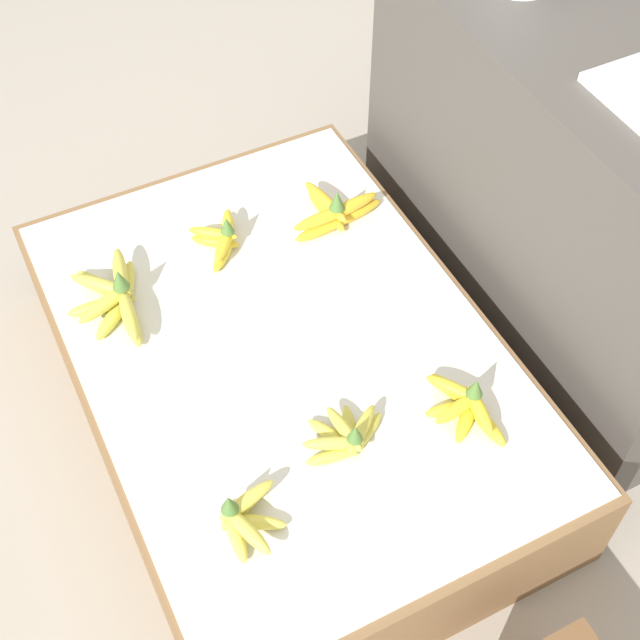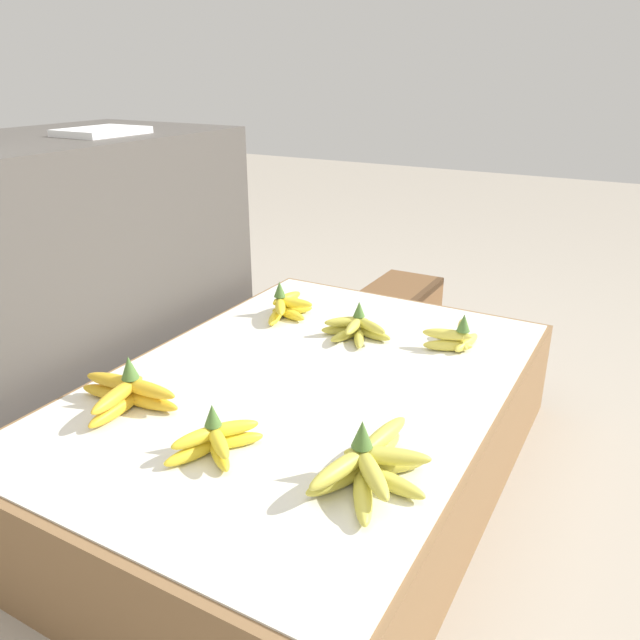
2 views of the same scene
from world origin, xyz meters
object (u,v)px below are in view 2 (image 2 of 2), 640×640
Objects in this scene: banana_bunch_front_left at (371,465)px; banana_bunch_back_midleft at (286,306)px; banana_bunch_middle_midleft at (356,328)px; banana_bunch_back_left at (126,393)px; foam_tray_white at (102,131)px; wooden_crate at (400,311)px; banana_bunch_front_midleft at (456,337)px; banana_bunch_middle_left at (215,440)px.

banana_bunch_front_left reaches higher than banana_bunch_back_midleft.
banana_bunch_back_left reaches higher than banana_bunch_middle_midleft.
foam_tray_white is at bearing 101.60° from banana_bunch_middle_midleft.
wooden_crate is 1.20m from foam_tray_white.
wooden_crate is at bearing -6.25° from banana_bunch_back_left.
banana_bunch_back_midleft is 0.69m from foam_tray_white.
banana_bunch_middle_midleft is at bearing -100.28° from banana_bunch_back_midleft.
banana_bunch_middle_midleft is at bearing -24.92° from banana_bunch_back_left.
banana_bunch_back_midleft is (-0.03, 0.50, 0.00)m from banana_bunch_front_midleft.
foam_tray_white reaches higher than banana_bunch_middle_left.
banana_bunch_back_midleft is at bearing 21.28° from banana_bunch_middle_left.
wooden_crate is 1.31× the size of banana_bunch_back_left.
wooden_crate is at bearing -11.01° from banana_bunch_back_midleft.
foam_tray_white reaches higher than banana_bunch_middle_midleft.
banana_bunch_back_left reaches higher than banana_bunch_back_midleft.
banana_bunch_middle_left is 0.62m from banana_bunch_middle_midleft.
banana_bunch_front_midleft is at bearing 4.10° from banana_bunch_front_left.
banana_bunch_back_left is 1.14× the size of banana_bunch_back_midleft.
banana_bunch_front_midleft is (-0.58, -0.38, 0.20)m from wooden_crate.
banana_bunch_back_left is 0.61m from banana_bunch_back_midleft.
banana_bunch_front_left is at bearing -137.41° from banana_bunch_back_midleft.
wooden_crate is 1.29m from banana_bunch_middle_left.
banana_bunch_back_left is (-1.22, 0.13, 0.20)m from wooden_crate.
banana_bunch_front_left is at bearing -175.90° from banana_bunch_front_midleft.
banana_bunch_front_midleft is 0.84× the size of banana_bunch_middle_midleft.
foam_tray_white is (0.40, 1.00, 0.48)m from banana_bunch_front_left.
banana_bunch_front_left is 0.56m from banana_bunch_back_left.
banana_bunch_middle_midleft is 0.89× the size of banana_bunch_back_midleft.
banana_bunch_middle_left is 0.28m from banana_bunch_back_left.
foam_tray_white reaches higher than banana_bunch_back_midleft.
banana_bunch_front_left reaches higher than wooden_crate.
banana_bunch_front_left is at bearing -87.92° from banana_bunch_back_left.
banana_bunch_front_left is 0.62m from banana_bunch_front_midleft.
banana_bunch_front_left is 1.15× the size of banana_bunch_back_left.
banana_bunch_back_left is at bearing 80.19° from banana_bunch_middle_left.
wooden_crate is at bearing 33.44° from banana_bunch_front_midleft.
foam_tray_white reaches higher than wooden_crate.
foam_tray_white is (-0.22, 0.96, 0.48)m from banana_bunch_front_midleft.
banana_bunch_front_midleft is 0.91× the size of banana_bunch_middle_left.
banana_bunch_back_left is 1.16× the size of foam_tray_white.
foam_tray_white is at bearing 102.64° from banana_bunch_front_midleft.
banana_bunch_back_midleft reaches higher than banana_bunch_front_midleft.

